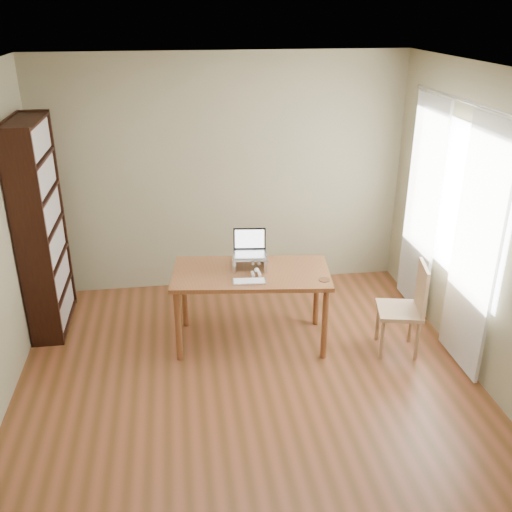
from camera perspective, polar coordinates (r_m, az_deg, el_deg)
The scene contains 10 objects.
room at distance 4.23m, azimuth -0.02°, elevation -0.19°, with size 4.04×4.54×2.64m.
bookshelf at distance 5.86m, azimuth -20.66°, elevation 2.61°, with size 0.30×0.90×2.10m.
curtains at distance 5.54m, azimuth 18.51°, elevation 3.05°, with size 0.03×1.90×2.25m.
desk at distance 5.34m, azimuth -0.50°, elevation -2.46°, with size 1.53×0.90×0.75m.
laptop_stand at distance 5.33m, azimuth -0.62°, elevation -0.39°, with size 0.32×0.25×0.13m.
laptop at distance 5.34m, azimuth -0.70°, elevation 0.87°, with size 0.33×0.29×0.22m.
keyboard at distance 5.09m, azimuth -0.69°, elevation -2.56°, with size 0.30×0.15×0.02m.
coaster at distance 5.17m, azimuth 6.84°, elevation -2.37°, with size 0.10×0.10×0.01m, color brown.
cat at distance 5.37m, azimuth -0.28°, elevation -0.43°, with size 0.24×0.48×0.15m.
chair at distance 5.47m, azimuth 14.86°, elevation -4.75°, with size 0.47×0.47×0.89m.
Camera 1 is at (-0.52, -3.81, 3.04)m, focal length 40.00 mm.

